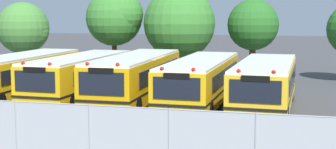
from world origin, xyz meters
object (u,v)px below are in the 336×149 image
object	(u,v)px
tree_0	(25,29)
tree_1	(116,17)
school_bus_1	(80,76)
school_bus_2	(136,77)
school_bus_0	(19,75)
school_bus_4	(265,83)
tree_2	(179,23)
tree_3	(253,25)
school_bus_3	(201,80)

from	to	relation	value
tree_0	tree_1	xyz separation A→B (m)	(7.61, -0.39, 0.94)
school_bus_1	school_bus_2	size ratio (longest dim) A/B	0.95
school_bus_0	school_bus_4	bearing A→B (deg)	-179.66
school_bus_1	tree_0	xyz separation A→B (m)	(-8.87, 9.55, 2.18)
tree_2	tree_3	world-z (taller)	tree_2
school_bus_4	tree_0	size ratio (longest dim) A/B	1.75
school_bus_1	school_bus_2	xyz separation A→B (m)	(3.21, -0.15, 0.05)
tree_3	tree_1	bearing A→B (deg)	-170.53
school_bus_1	school_bus_0	bearing A→B (deg)	6.57
school_bus_2	school_bus_1	bearing A→B (deg)	-3.41
school_bus_1	school_bus_4	world-z (taller)	school_bus_1
school_bus_0	tree_0	bearing A→B (deg)	-61.50
school_bus_3	tree_0	bearing A→B (deg)	-30.41
school_bus_2	tree_0	distance (m)	15.64
school_bus_1	tree_1	world-z (taller)	tree_1
school_bus_2	tree_1	xyz separation A→B (m)	(-4.47, 9.31, 3.07)
tree_0	tree_1	bearing A→B (deg)	-2.90
school_bus_4	tree_2	world-z (taller)	tree_2
tree_1	tree_3	xyz separation A→B (m)	(9.66, 1.61, -0.60)
school_bus_0	school_bus_4	xyz separation A→B (m)	(13.46, 0.07, -0.02)
school_bus_1	tree_1	distance (m)	9.76
school_bus_3	tree_2	world-z (taller)	tree_2
school_bus_1	school_bus_4	distance (m)	9.93
school_bus_1	tree_0	distance (m)	13.21
school_bus_3	school_bus_0	bearing A→B (deg)	3.22
school_bus_3	tree_2	size ratio (longest dim) A/B	1.59
school_bus_1	school_bus_3	size ratio (longest dim) A/B	0.92
tree_1	tree_2	size ratio (longest dim) A/B	0.98
school_bus_1	tree_2	xyz separation A→B (m)	(3.29, 9.45, 2.72)
tree_0	tree_2	world-z (taller)	tree_2
school_bus_2	tree_3	distance (m)	12.34
school_bus_0	school_bus_3	size ratio (longest dim) A/B	1.02
tree_0	tree_2	bearing A→B (deg)	-0.43
school_bus_1	school_bus_3	bearing A→B (deg)	-177.74
school_bus_4	tree_2	bearing A→B (deg)	-53.94
school_bus_4	tree_1	distance (m)	14.96
school_bus_4	tree_0	xyz separation A→B (m)	(-18.80, 9.79, 2.20)
school_bus_3	tree_1	world-z (taller)	tree_1
school_bus_0	school_bus_1	xyz separation A→B (m)	(3.53, 0.32, 0.00)
school_bus_3	school_bus_1	bearing A→B (deg)	1.73
school_bus_4	tree_3	xyz separation A→B (m)	(-1.54, 11.02, 2.54)
school_bus_0	tree_0	size ratio (longest dim) A/B	1.90
school_bus_0	tree_3	distance (m)	16.47
tree_1	tree_3	bearing A→B (deg)	9.47
tree_0	tree_3	distance (m)	17.31
school_bus_1	school_bus_4	bearing A→B (deg)	-179.96
school_bus_1	tree_3	distance (m)	13.89
school_bus_1	tree_1	bearing A→B (deg)	-80.67
tree_2	tree_3	bearing A→B (deg)	14.48
school_bus_3	tree_3	size ratio (longest dim) A/B	1.82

